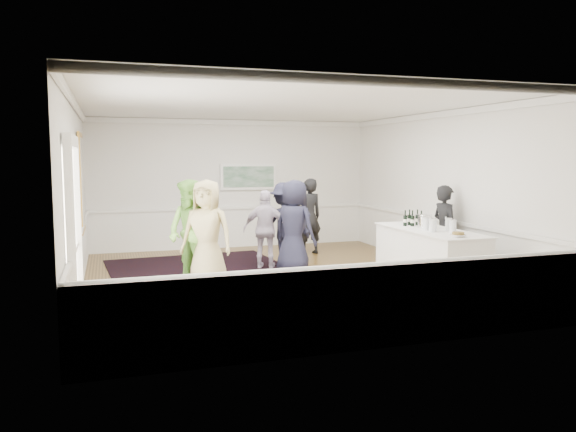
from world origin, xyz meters
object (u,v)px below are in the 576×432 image
object	(u,v)px
nut_bowl	(458,235)
guest_dark_b	(309,216)
serving_table	(429,257)
guest_tan	(207,233)
guest_green	(191,233)
ice_bucket	(424,222)
guest_navy	(294,227)
guest_lilac	(266,229)
guest_dark_a	(284,224)
bartender	(445,230)

from	to	relation	value
nut_bowl	guest_dark_b	bearing A→B (deg)	100.02
serving_table	guest_tan	distance (m)	3.96
guest_green	ice_bucket	xyz separation A→B (m)	(4.02, -1.14, 0.18)
guest_navy	ice_bucket	size ratio (longest dim) A/B	7.08
guest_tan	guest_lilac	bearing A→B (deg)	70.56
ice_bucket	guest_navy	bearing A→B (deg)	144.10
guest_lilac	guest_dark_a	world-z (taller)	guest_dark_a
guest_green	bartender	bearing A→B (deg)	44.37
guest_green	guest_dark_a	world-z (taller)	guest_green
guest_navy	bartender	bearing A→B (deg)	-143.29
guest_navy	nut_bowl	world-z (taller)	guest_navy
guest_navy	ice_bucket	xyz separation A→B (m)	(1.99, -1.44, 0.20)
guest_lilac	guest_dark_b	world-z (taller)	guest_dark_b
guest_navy	guest_lilac	bearing A→B (deg)	-8.52
serving_table	ice_bucket	xyz separation A→B (m)	(-0.01, 0.18, 0.61)
guest_dark_a	serving_table	bearing A→B (deg)	126.75
bartender	guest_dark_b	bearing A→B (deg)	25.88
guest_green	guest_dark_a	xyz separation A→B (m)	(2.10, 1.14, -0.06)
guest_dark_a	guest_navy	world-z (taller)	guest_navy
guest_tan	ice_bucket	world-z (taller)	guest_tan
bartender	guest_dark_b	size ratio (longest dim) A/B	0.98
guest_lilac	guest_navy	size ratio (longest dim) A/B	0.88
serving_table	guest_tan	size ratio (longest dim) A/B	1.31
ice_bucket	bartender	bearing A→B (deg)	34.85
guest_tan	ice_bucket	distance (m)	3.89
guest_green	ice_bucket	distance (m)	4.18
nut_bowl	bartender	bearing A→B (deg)	62.55
guest_tan	bartender	bearing A→B (deg)	25.18
guest_green	guest_dark_b	distance (m)	3.91
guest_dark_a	ice_bucket	distance (m)	2.99
guest_lilac	bartender	bearing A→B (deg)	175.63
guest_tan	serving_table	bearing A→B (deg)	13.42
serving_table	guest_green	xyz separation A→B (m)	(-4.03, 1.32, 0.44)
bartender	guest_tan	size ratio (longest dim) A/B	0.92
bartender	guest_dark_a	size ratio (longest dim) A/B	0.99
bartender	guest_dark_a	distance (m)	3.22
serving_table	guest_tan	bearing A→B (deg)	163.29
guest_green	guest_navy	bearing A→B (deg)	59.72
guest_lilac	guest_dark_a	distance (m)	0.46
ice_bucket	guest_dark_b	bearing A→B (deg)	104.74
guest_lilac	ice_bucket	xyz separation A→B (m)	(2.35, -2.15, 0.31)
serving_table	guest_dark_a	size ratio (longest dim) A/B	1.41
serving_table	nut_bowl	size ratio (longest dim) A/B	10.50
bartender	guest_green	xyz separation A→B (m)	(-4.82, 0.58, 0.07)
guest_green	guest_lilac	xyz separation A→B (m)	(1.67, 1.02, -0.14)
guest_tan	guest_green	xyz separation A→B (m)	(-0.26, 0.19, -0.00)
serving_table	guest_lilac	distance (m)	3.33
guest_tan	ice_bucket	size ratio (longest dim) A/B	7.25
guest_lilac	guest_navy	distance (m)	0.81
serving_table	ice_bucket	size ratio (longest dim) A/B	9.52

